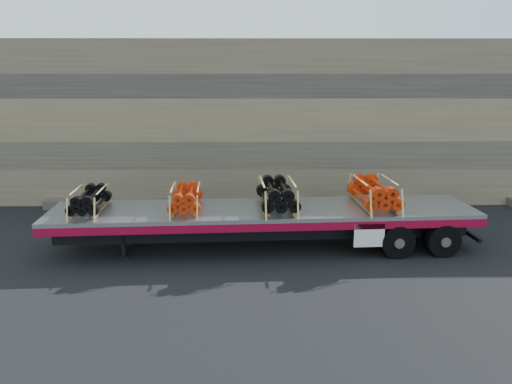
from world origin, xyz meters
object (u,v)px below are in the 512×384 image
bundle_front (90,201)px  trailer (263,228)px  bundle_midfront (186,199)px  bundle_rear (374,193)px  bundle_midrear (277,195)px

bundle_front → trailer: bearing=-0.0°
bundle_midfront → bundle_rear: bundle_rear is taller
trailer → bundle_midfront: (-2.49, -0.15, 1.04)m
bundle_midfront → bundle_midrear: size_ratio=0.84×
bundle_rear → bundle_midrear: bearing=-180.0°
bundle_midfront → bundle_rear: (6.15, 0.38, 0.07)m
trailer → bundle_front: (-5.52, -0.34, 1.03)m
trailer → bundle_rear: bundle_rear is taller
trailer → bundle_rear: 3.83m
trailer → bundle_midfront: size_ratio=6.86×
bundle_midfront → bundle_rear: 6.17m
bundle_rear → bundle_front: bearing=-180.0°
bundle_midfront → bundle_front: bearing=180.0°
bundle_front → bundle_rear: 9.20m
bundle_front → bundle_midrear: size_ratio=0.82×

